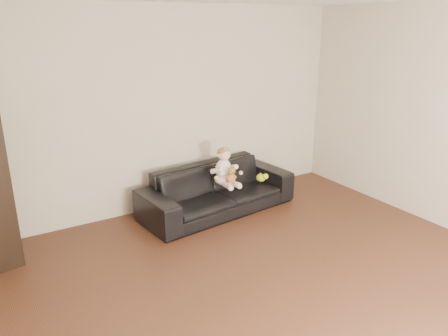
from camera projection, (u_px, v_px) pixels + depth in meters
floor at (310, 311)px, 3.79m from camera, size 5.50×5.50×0.00m
wall_back at (171, 110)px, 5.59m from camera, size 5.00×0.00×5.00m
sofa at (217, 189)px, 5.70m from camera, size 2.13×1.03×0.60m
baby at (225, 169)px, 5.53m from camera, size 0.33×0.41×0.49m
teddy_bear at (231, 176)px, 5.43m from camera, size 0.14×0.14×0.21m
toy_green at (261, 178)px, 5.69m from camera, size 0.13×0.15×0.10m
toy_rattle at (261, 176)px, 5.79m from camera, size 0.09×0.09×0.07m
toy_blue_disc at (263, 177)px, 5.86m from camera, size 0.12×0.12×0.01m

